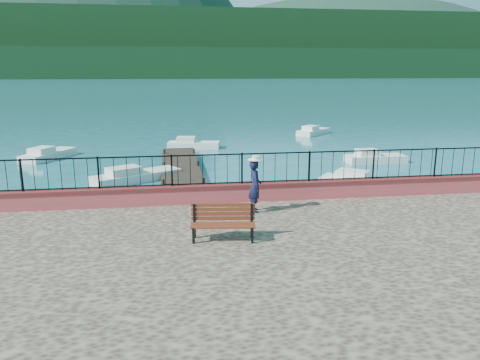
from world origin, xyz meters
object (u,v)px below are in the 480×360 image
object	(u,v)px
boat_3	(48,152)
boat_4	(194,142)
boat_2	(376,156)
person	(255,186)
boat_5	(313,130)
park_bench	(223,229)
boat_1	(365,180)
boat_0	(136,173)

from	to	relation	value
boat_3	boat_4	bearing A→B (deg)	-48.68
boat_2	boat_4	distance (m)	12.32
person	boat_5	world-z (taller)	person
park_bench	boat_4	bearing A→B (deg)	96.39
boat_1	boat_3	xyz separation A→B (m)	(-16.14, 10.01, 0.00)
boat_2	boat_5	xyz separation A→B (m)	(0.05, 12.31, 0.00)
person	boat_2	bearing A→B (deg)	-35.52
person	boat_2	world-z (taller)	person
boat_2	boat_5	bearing A→B (deg)	89.47
person	boat_0	distance (m)	10.60
boat_4	boat_2	bearing A→B (deg)	-23.65
person	boat_4	size ratio (longest dim) A/B	0.44
person	boat_4	xyz separation A→B (m)	(-0.81, 19.15, -1.58)
boat_2	boat_4	xyz separation A→B (m)	(-10.29, 6.78, 0.00)
person	boat_5	distance (m)	26.50
boat_0	boat_3	xyz separation A→B (m)	(-5.72, 6.92, 0.00)
boat_0	boat_4	size ratio (longest dim) A/B	1.24
person	boat_1	distance (m)	9.24
boat_2	boat_4	world-z (taller)	same
park_bench	boat_4	distance (m)	21.43
boat_0	boat_4	distance (m)	10.06
boat_3	boat_5	distance (m)	20.99
person	park_bench	bearing A→B (deg)	153.65
boat_0	boat_5	bearing A→B (deg)	17.45
boat_0	boat_2	bearing A→B (deg)	-19.00
boat_5	boat_0	bearing A→B (deg)	-176.77
boat_0	boat_3	distance (m)	8.98
boat_3	boat_4	xyz separation A→B (m)	(9.02, 2.58, 0.00)
boat_1	boat_5	distance (m)	18.41
boat_3	person	bearing A→B (deg)	-123.97
boat_4	person	bearing A→B (deg)	-77.86
person	boat_5	size ratio (longest dim) A/B	0.43
boat_2	boat_3	xyz separation A→B (m)	(-19.31, 4.20, 0.00)
boat_2	boat_5	size ratio (longest dim) A/B	0.96
boat_1	boat_3	world-z (taller)	same
park_bench	boat_5	world-z (taller)	park_bench
park_bench	boat_0	size ratio (longest dim) A/B	0.38
park_bench	boat_2	xyz separation A→B (m)	(10.70, 14.62, -1.07)
boat_2	park_bench	bearing A→B (deg)	-126.48
boat_1	park_bench	bearing A→B (deg)	-92.91
person	boat_3	size ratio (longest dim) A/B	0.40
boat_1	boat_5	bearing A→B (deg)	117.57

